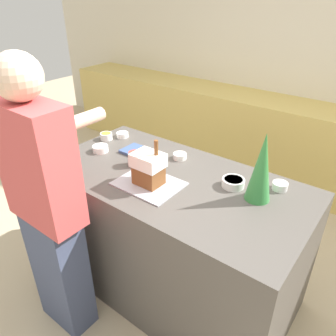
% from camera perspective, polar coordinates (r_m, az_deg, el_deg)
% --- Properties ---
extents(ground_plane, '(12.00, 12.00, 0.00)m').
position_cam_1_polar(ground_plane, '(2.69, 0.62, -19.38)').
color(ground_plane, '#C6B28E').
extents(wall_back, '(8.00, 0.05, 2.60)m').
position_cam_1_polar(wall_back, '(3.96, 22.34, 16.75)').
color(wall_back, beige).
rests_on(wall_back, ground_plane).
extents(back_cabinet_block, '(6.00, 0.60, 0.93)m').
position_cam_1_polar(back_cabinet_block, '(3.90, 18.61, 4.22)').
color(back_cabinet_block, '#DBBC60').
rests_on(back_cabinet_block, ground_plane).
extents(kitchen_island, '(1.73, 0.89, 0.95)m').
position_cam_1_polar(kitchen_island, '(2.36, 0.68, -11.71)').
color(kitchen_island, '#514C47').
rests_on(kitchen_island, ground_plane).
extents(baking_tray, '(0.39, 0.30, 0.01)m').
position_cam_1_polar(baking_tray, '(2.01, -3.35, -2.73)').
color(baking_tray, '#B2B2BC').
rests_on(baking_tray, kitchen_island).
extents(gingerbread_house, '(0.18, 0.15, 0.29)m').
position_cam_1_polar(gingerbread_house, '(1.95, -3.42, 0.03)').
color(gingerbread_house, brown).
rests_on(gingerbread_house, baking_tray).
extents(decorative_tree, '(0.14, 0.14, 0.41)m').
position_cam_1_polar(decorative_tree, '(1.84, 15.98, 0.09)').
color(decorative_tree, '#33843D').
rests_on(decorative_tree, kitchen_island).
extents(candy_bowl_far_left, '(0.11, 0.11, 0.04)m').
position_cam_1_polar(candy_bowl_far_left, '(2.44, -11.69, 3.37)').
color(candy_bowl_far_left, white).
rests_on(candy_bowl_far_left, kitchen_island).
extents(candy_bowl_near_tray_left, '(0.09, 0.09, 0.04)m').
position_cam_1_polar(candy_bowl_near_tray_left, '(2.29, 2.08, 2.14)').
color(candy_bowl_near_tray_left, white).
rests_on(candy_bowl_near_tray_left, kitchen_island).
extents(candy_bowl_front_corner, '(0.09, 0.09, 0.05)m').
position_cam_1_polar(candy_bowl_front_corner, '(2.06, 18.92, -2.92)').
color(candy_bowl_front_corner, white).
rests_on(candy_bowl_front_corner, kitchen_island).
extents(candy_bowl_center_rear, '(0.09, 0.09, 0.05)m').
position_cam_1_polar(candy_bowl_center_rear, '(2.63, -10.71, 5.51)').
color(candy_bowl_center_rear, white).
rests_on(candy_bowl_center_rear, kitchen_island).
extents(candy_bowl_far_right, '(0.10, 0.10, 0.04)m').
position_cam_1_polar(candy_bowl_far_right, '(2.66, -7.94, 5.80)').
color(candy_bowl_far_right, white).
rests_on(candy_bowl_far_right, kitchen_island).
extents(candy_bowl_near_tray_right, '(0.14, 0.14, 0.05)m').
position_cam_1_polar(candy_bowl_near_tray_right, '(2.01, 11.29, -2.46)').
color(candy_bowl_near_tray_right, white).
rests_on(candy_bowl_near_tray_right, kitchen_island).
extents(cookbook, '(0.22, 0.17, 0.02)m').
position_cam_1_polar(cookbook, '(2.39, -5.38, 2.91)').
color(cookbook, '#3F598C').
rests_on(cookbook, kitchen_island).
extents(mug, '(0.09, 0.09, 0.10)m').
position_cam_1_polar(mug, '(2.21, -5.72, 1.63)').
color(mug, '#B24238').
rests_on(mug, kitchen_island).
extents(person, '(0.47, 0.58, 1.78)m').
position_cam_1_polar(person, '(1.98, -20.19, -6.66)').
color(person, '#424C6B').
rests_on(person, ground_plane).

